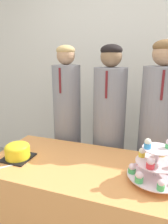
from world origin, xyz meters
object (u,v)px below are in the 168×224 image
Objects in this scene: student_2 at (156,143)px; student_1 at (108,138)px; round_cake at (17,150)px; cupcake_stand at (156,165)px; student_0 at (68,132)px.

student_1 is at bearing -180.00° from student_2.
round_cake is at bearing -147.95° from student_2.
cupcake_stand is 0.21× the size of student_1.
student_1 is (0.55, 0.61, -0.07)m from round_cake.
round_cake is at bearing -178.36° from cupcake_stand.
student_0 is at bearing -180.00° from student_1.
cupcake_stand is 1.02m from student_0.
student_0 is 0.98× the size of student_2.
cupcake_stand is 0.21× the size of student_0.
round_cake is 0.96m from cupcake_stand.
student_1 is (-0.41, 0.58, -0.11)m from cupcake_stand.
student_2 reaches higher than round_cake.
cupcake_stand reaches higher than round_cake.
cupcake_stand is (0.96, 0.03, 0.05)m from round_cake.
student_1 is 0.98× the size of student_2.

